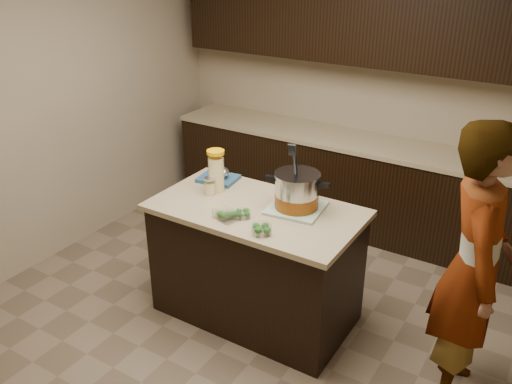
# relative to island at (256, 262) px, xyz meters

# --- Properties ---
(ground_plane) EXTENTS (4.00, 4.00, 0.00)m
(ground_plane) POSITION_rel_island_xyz_m (0.00, 0.00, -0.45)
(ground_plane) COLOR brown
(ground_plane) RESTS_ON ground
(room_shell) EXTENTS (4.04, 4.04, 2.72)m
(room_shell) POSITION_rel_island_xyz_m (0.00, 0.00, 1.26)
(room_shell) COLOR tan
(room_shell) RESTS_ON ground
(back_cabinets) EXTENTS (3.60, 0.63, 2.33)m
(back_cabinets) POSITION_rel_island_xyz_m (0.00, 1.74, 0.49)
(back_cabinets) COLOR black
(back_cabinets) RESTS_ON ground
(island) EXTENTS (1.46, 0.81, 0.90)m
(island) POSITION_rel_island_xyz_m (0.00, 0.00, 0.00)
(island) COLOR black
(island) RESTS_ON ground
(dish_towel) EXTENTS (0.40, 0.40, 0.02)m
(dish_towel) POSITION_rel_island_xyz_m (0.25, 0.13, 0.46)
(dish_towel) COLOR #619167
(dish_towel) RESTS_ON island
(stock_pot) EXTENTS (0.44, 0.38, 0.45)m
(stock_pot) POSITION_rel_island_xyz_m (0.25, 0.13, 0.57)
(stock_pot) COLOR #B7B7BC
(stock_pot) RESTS_ON dish_towel
(lemonade_pitcher) EXTENTS (0.15, 0.15, 0.31)m
(lemonade_pitcher) POSITION_rel_island_xyz_m (-0.40, 0.09, 0.59)
(lemonade_pitcher) COLOR #F1DE93
(lemonade_pitcher) RESTS_ON island
(mason_jar) EXTENTS (0.10, 0.10, 0.14)m
(mason_jar) POSITION_rel_island_xyz_m (-0.40, 0.01, 0.51)
(mason_jar) COLOR #F1DE93
(mason_jar) RESTS_ON island
(broccoli_tub_left) EXTENTS (0.14, 0.14, 0.05)m
(broccoli_tub_left) POSITION_rel_island_xyz_m (0.00, -0.17, 0.47)
(broccoli_tub_left) COLOR silver
(broccoli_tub_left) RESTS_ON island
(broccoli_tub_right) EXTENTS (0.16, 0.16, 0.06)m
(broccoli_tub_right) POSITION_rel_island_xyz_m (0.22, -0.29, 0.48)
(broccoli_tub_right) COLOR silver
(broccoli_tub_right) RESTS_ON island
(broccoli_tub_rect) EXTENTS (0.19, 0.16, 0.06)m
(broccoli_tub_rect) POSITION_rel_island_xyz_m (-0.08, -0.24, 0.47)
(broccoli_tub_rect) COLOR silver
(broccoli_tub_rect) RESTS_ON island
(blue_tray) EXTENTS (0.31, 0.26, 0.11)m
(blue_tray) POSITION_rel_island_xyz_m (-0.49, 0.25, 0.49)
(blue_tray) COLOR navy
(blue_tray) RESTS_ON island
(person) EXTENTS (0.58, 0.74, 1.77)m
(person) POSITION_rel_island_xyz_m (1.45, 0.02, 0.43)
(person) COLOR gray
(person) RESTS_ON ground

